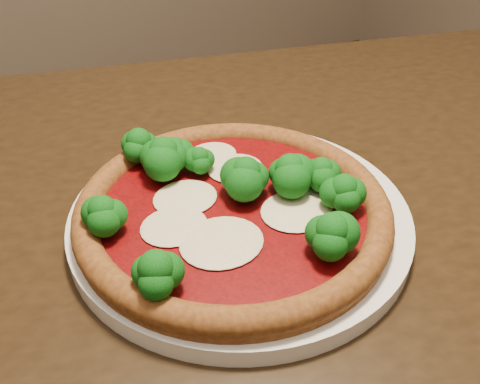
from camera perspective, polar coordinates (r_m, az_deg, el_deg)
dining_table at (r=0.62m, az=3.66°, el=-8.36°), size 1.42×1.12×0.75m
plate at (r=0.52m, az=-0.00°, el=-2.74°), size 0.33×0.33×0.02m
pizza at (r=0.50m, az=-0.85°, el=-1.29°), size 0.29×0.29×0.06m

